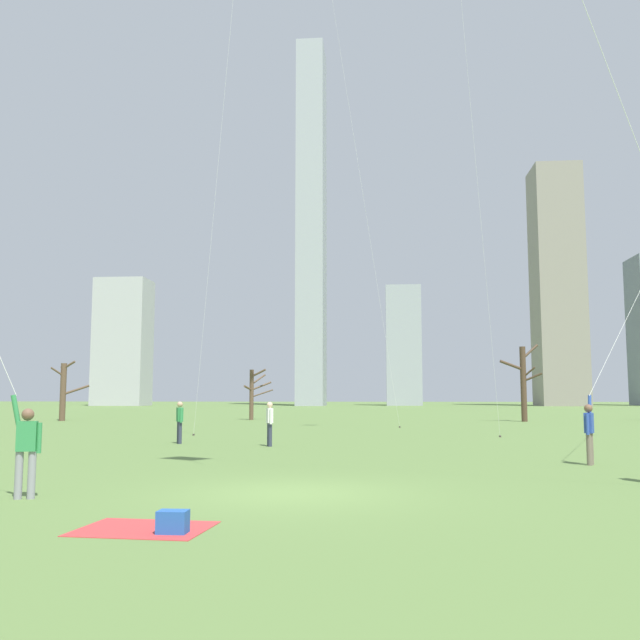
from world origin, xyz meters
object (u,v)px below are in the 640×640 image
kite_flyer_far_back_purple (611,380)px  bystander_strolling_midfield (180,420)px  picnic_spot (160,525)px  bare_tree_left_of_center (523,381)px  bare_tree_leftmost (253,392)px  bare_tree_center (64,390)px  distant_kite_drifting_right_green (337,28)px  bystander_watching_nearby (270,421)px

kite_flyer_far_back_purple → bystander_strolling_midfield: size_ratio=8.08×
picnic_spot → bare_tree_left_of_center: bearing=72.4°
kite_flyer_far_back_purple → bare_tree_left_of_center: size_ratio=2.34×
bare_tree_leftmost → bare_tree_center: bearing=-166.1°
picnic_spot → bare_tree_leftmost: bearing=98.8°
kite_flyer_far_back_purple → bare_tree_center: bearing=135.3°
picnic_spot → kite_flyer_far_back_purple: bearing=48.7°
bare_tree_leftmost → bare_tree_left_of_center: 20.13m
kite_flyer_far_back_purple → picnic_spot: size_ratio=6.88×
bare_tree_leftmost → bare_tree_left_of_center: size_ratio=0.70×
bare_tree_left_of_center → bare_tree_center: bearing=-177.4°
distant_kite_drifting_right_green → bare_tree_leftmost: (-7.30, 12.64, -22.20)m
bare_tree_center → bare_tree_leftmost: bare_tree_center is taller
picnic_spot → bare_tree_leftmost: bare_tree_leftmost is taller
bystander_watching_nearby → bare_tree_left_of_center: 29.54m
bare_tree_left_of_center → bystander_watching_nearby: bearing=-119.1°
distant_kite_drifting_right_green → picnic_spot: (-0.53, -31.03, -24.26)m
kite_flyer_far_back_purple → distant_kite_drifting_right_green: size_ratio=0.47×
bare_tree_leftmost → bystander_strolling_midfield: bearing=-85.7°
bare_tree_leftmost → picnic_spot: bearing=-81.2°
bare_tree_center → bare_tree_left_of_center: (33.59, 1.50, 0.62)m
bystander_watching_nearby → picnic_spot: (1.06, -16.05, -0.81)m
bystander_watching_nearby → picnic_spot: size_ratio=0.85×
kite_flyer_far_back_purple → bystander_strolling_midfield: 15.67m
bystander_strolling_midfield → bare_tree_center: size_ratio=0.37×
bystander_watching_nearby → bare_tree_center: bearing=128.5°
distant_kite_drifting_right_green → picnic_spot: size_ratio=14.74×
bystander_watching_nearby → distant_kite_drifting_right_green: (1.59, 14.98, 23.45)m
bare_tree_leftmost → bystander_watching_nearby: bearing=-78.3°
bystander_watching_nearby → bystander_strolling_midfield: (-3.71, 1.11, 0.00)m
bare_tree_left_of_center → picnic_spot: bearing=-107.6°
distant_kite_drifting_right_green → bare_tree_center: 31.75m
distant_kite_drifting_right_green → picnic_spot: 39.39m
kite_flyer_far_back_purple → bare_tree_center: kite_flyer_far_back_purple is taller
bystander_watching_nearby → bare_tree_center: size_ratio=0.37×
kite_flyer_far_back_purple → distant_kite_drifting_right_green: distant_kite_drifting_right_green is taller
bystander_strolling_midfield → bare_tree_center: 27.93m
distant_kite_drifting_right_green → bare_tree_center: (-20.86, 9.28, -22.07)m
picnic_spot → bare_tree_center: bare_tree_center is taller
picnic_spot → bystander_strolling_midfield: bearing=105.5°
bare_tree_center → bare_tree_left_of_center: bare_tree_left_of_center is taller
kite_flyer_far_back_purple → bystander_strolling_midfield: kite_flyer_far_back_purple is taller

